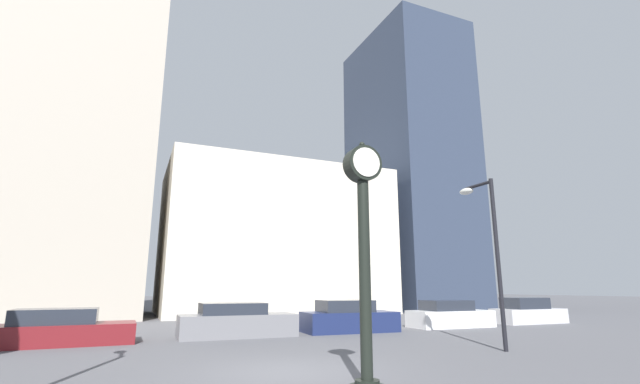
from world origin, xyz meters
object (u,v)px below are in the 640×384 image
(car_silver, at_px, (528,312))
(car_white, at_px, (449,316))
(car_grey, at_px, (237,322))
(car_navy, at_px, (349,318))
(street_clock, at_px, (364,243))
(car_maroon, at_px, (60,330))
(street_lamp_right, at_px, (486,233))

(car_silver, bearing_deg, car_white, -176.53)
(car_grey, bearing_deg, car_navy, 0.65)
(street_clock, relative_size, car_white, 1.18)
(car_grey, relative_size, car_white, 1.10)
(street_clock, distance_m, car_maroon, 12.39)
(car_maroon, distance_m, car_navy, 11.42)
(street_clock, distance_m, car_grey, 10.60)
(street_lamp_right, bearing_deg, car_white, 60.13)
(car_grey, relative_size, street_lamp_right, 0.84)
(car_navy, height_order, street_lamp_right, street_lamp_right)
(street_clock, distance_m, car_white, 15.11)
(car_white, xyz_separation_m, car_silver, (5.72, 0.20, 0.02))
(car_white, bearing_deg, car_grey, -177.96)
(car_silver, bearing_deg, street_clock, -145.77)
(car_maroon, bearing_deg, street_lamp_right, -28.46)
(street_clock, xyz_separation_m, car_white, (10.73, 10.38, -2.31))
(car_silver, bearing_deg, car_navy, -177.14)
(car_grey, xyz_separation_m, car_white, (10.98, 0.03, -0.02))
(car_maroon, height_order, car_grey, car_grey)
(street_lamp_right, bearing_deg, car_grey, 134.65)
(street_clock, bearing_deg, street_lamp_right, 26.50)
(car_white, bearing_deg, street_clock, -134.07)
(street_clock, xyz_separation_m, car_maroon, (-6.52, 10.27, -2.35))
(car_grey, bearing_deg, street_lamp_right, -44.15)
(car_navy, height_order, car_silver, car_silver)
(car_navy, bearing_deg, car_maroon, -176.82)
(car_navy, distance_m, street_lamp_right, 7.88)
(street_clock, height_order, car_silver, street_clock)
(car_maroon, xyz_separation_m, car_grey, (6.28, 0.09, 0.06))
(street_clock, distance_m, car_silver, 19.69)
(car_white, bearing_deg, car_silver, 3.86)
(street_lamp_right, bearing_deg, car_maroon, 152.31)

